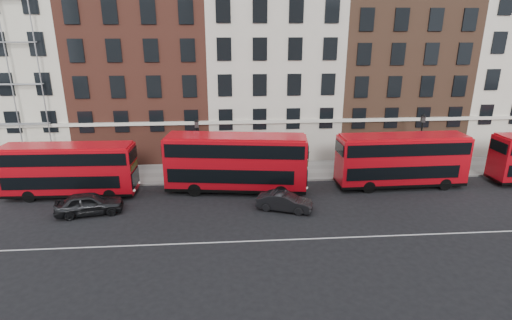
{
  "coord_description": "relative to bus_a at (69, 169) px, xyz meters",
  "views": [
    {
      "loc": [
        -4.75,
        -23.94,
        12.61
      ],
      "look_at": [
        -2.55,
        5.0,
        3.0
      ],
      "focal_mm": 28.0,
      "sensor_mm": 36.0,
      "label": 1
    }
  ],
  "objects": [
    {
      "name": "lamp_post_right",
      "position": [
        29.54,
        3.17,
        0.83
      ],
      "size": [
        0.44,
        0.44,
        5.33
      ],
      "color": "black",
      "rests_on": "pavement"
    },
    {
      "name": "bus_c",
      "position": [
        26.48,
        -0.0,
        0.13
      ],
      "size": [
        10.61,
        2.76,
        4.43
      ],
      "rotation": [
        0.0,
        0.0,
        0.02
      ],
      "color": "#BB0914",
      "rests_on": "ground"
    },
    {
      "name": "pavement",
      "position": [
        17.0,
        4.37,
        -2.17
      ],
      "size": [
        80.0,
        5.0,
        0.15
      ],
      "primitive_type": "cube",
      "color": "gray",
      "rests_on": "ground"
    },
    {
      "name": "bus_a",
      "position": [
        0.0,
        0.0,
        0.0
      ],
      "size": [
        10.06,
        2.72,
        4.19
      ],
      "rotation": [
        0.0,
        0.0,
        -0.03
      ],
      "color": "#BB0914",
      "rests_on": "ground"
    },
    {
      "name": "iron_railings",
      "position": [
        17.0,
        6.57,
        -1.6
      ],
      "size": [
        6.6,
        0.06,
        1.0
      ],
      "primitive_type": null,
      "color": "black",
      "rests_on": "pavement"
    },
    {
      "name": "building_terrace",
      "position": [
        16.7,
        11.75,
        7.99
      ],
      "size": [
        64.0,
        11.95,
        22.0
      ],
      "color": "#BDB8A4",
      "rests_on": "ground"
    },
    {
      "name": "lamp_post_left",
      "position": [
        9.77,
        2.67,
        0.83
      ],
      "size": [
        0.44,
        0.44,
        5.33
      ],
      "color": "black",
      "rests_on": "pavement"
    },
    {
      "name": "ground",
      "position": [
        17.0,
        -6.13,
        -2.25
      ],
      "size": [
        120.0,
        120.0,
        0.0
      ],
      "primitive_type": "plane",
      "color": "black",
      "rests_on": "ground"
    },
    {
      "name": "car_front",
      "position": [
        16.32,
        -3.81,
        -1.59
      ],
      "size": [
        4.26,
        2.68,
        1.33
      ],
      "primitive_type": "imported",
      "rotation": [
        0.0,
        0.0,
        1.23
      ],
      "color": "#232326",
      "rests_on": "ground"
    },
    {
      "name": "bus_b",
      "position": [
        12.9,
        0.0,
        0.26
      ],
      "size": [
        11.4,
        4.13,
        4.69
      ],
      "rotation": [
        0.0,
        0.0,
        -0.13
      ],
      "color": "#BB0914",
      "rests_on": "ground"
    },
    {
      "name": "kerb",
      "position": [
        17.0,
        1.87,
        -2.17
      ],
      "size": [
        80.0,
        0.3,
        0.16
      ],
      "primitive_type": "cube",
      "color": "gray",
      "rests_on": "ground"
    },
    {
      "name": "road_centre_line",
      "position": [
        17.0,
        -8.13,
        -2.24
      ],
      "size": [
        70.0,
        0.12,
        0.01
      ],
      "primitive_type": "cube",
      "color": "white",
      "rests_on": "ground"
    },
    {
      "name": "car_rear",
      "position": [
        2.4,
        -3.34,
        -1.47
      ],
      "size": [
        4.85,
        2.69,
        1.56
      ],
      "primitive_type": "imported",
      "rotation": [
        0.0,
        0.0,
        1.76
      ],
      "color": "#232426",
      "rests_on": "ground"
    }
  ]
}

